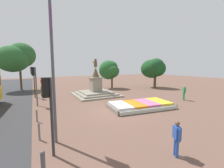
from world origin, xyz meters
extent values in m
plane|color=brown|center=(0.00, 0.00, 0.00)|extent=(92.09, 92.09, 0.00)
cube|color=#38281C|center=(2.36, -0.17, 0.16)|extent=(5.89, 3.53, 0.33)
cube|color=gray|center=(2.18, -1.63, 0.18)|extent=(5.74, 0.82, 0.37)
cube|color=gray|center=(2.55, 1.29, 0.18)|extent=(5.74, 0.82, 0.37)
cube|color=gray|center=(-0.45, 0.19, 0.18)|extent=(0.48, 3.04, 0.37)
cube|color=gray|center=(5.18, -0.53, 0.18)|extent=(0.48, 3.04, 0.37)
cube|color=white|center=(0.36, 0.08, 0.42)|extent=(1.67, 2.80, 0.19)
cube|color=orange|center=(1.69, -0.09, 0.41)|extent=(1.67, 2.80, 0.16)
cube|color=#D86699|center=(3.03, -0.25, 0.42)|extent=(1.67, 2.80, 0.19)
cube|color=yellow|center=(4.36, -0.42, 0.43)|extent=(1.67, 2.80, 0.19)
cube|color=#B2BCAD|center=(2.17, -1.68, 0.18)|extent=(5.47, 0.89, 0.30)
cube|color=gray|center=(0.88, 7.17, 0.09)|extent=(5.38, 5.38, 0.18)
cube|color=gray|center=(0.88, 7.17, 0.28)|extent=(4.53, 4.53, 0.18)
cube|color=gray|center=(0.88, 7.17, 0.46)|extent=(3.68, 3.68, 0.18)
cube|color=gray|center=(0.88, 7.17, 1.41)|extent=(1.28, 1.28, 1.72)
cube|color=gray|center=(0.88, 7.17, 2.33)|extent=(1.51, 1.51, 0.12)
cone|color=brown|center=(0.88, 7.17, 3.04)|extent=(0.96, 0.96, 1.29)
cylinder|color=brown|center=(0.88, 7.17, 4.06)|extent=(0.41, 0.41, 0.75)
sphere|color=brown|center=(0.88, 7.17, 4.60)|extent=(0.33, 0.33, 0.33)
cylinder|color=brown|center=(0.78, 7.41, 4.21)|extent=(0.36, 0.65, 0.43)
cylinder|color=#2D2D33|center=(-5.64, -4.36, 1.69)|extent=(0.12, 0.12, 3.37)
cube|color=black|center=(-5.84, -4.38, 2.97)|extent=(0.26, 0.30, 0.80)
cylinder|color=red|center=(-5.97, -4.39, 3.24)|extent=(0.04, 0.14, 0.14)
cylinder|color=#543E08|center=(-5.97, -4.39, 2.97)|extent=(0.04, 0.14, 0.14)
cylinder|color=#0D4211|center=(-5.97, -4.39, 2.70)|extent=(0.04, 0.14, 0.14)
cylinder|color=#4C5156|center=(-6.04, 5.06, 1.86)|extent=(0.12, 0.12, 3.72)
cube|color=black|center=(-6.24, 5.08, 3.32)|extent=(0.26, 0.29, 0.80)
cylinder|color=#4B0808|center=(-6.37, 5.09, 3.58)|extent=(0.04, 0.14, 0.14)
cylinder|color=yellow|center=(-6.37, 5.09, 3.32)|extent=(0.04, 0.14, 0.14)
cylinder|color=#0D4211|center=(-6.37, 5.09, 3.05)|extent=(0.04, 0.14, 0.14)
cylinder|color=#2D2D33|center=(-6.18, 9.31, 1.86)|extent=(0.12, 0.12, 3.72)
cube|color=black|center=(-6.38, 9.30, 3.32)|extent=(0.26, 0.30, 0.80)
cylinder|color=#4B0808|center=(-6.51, 9.29, 3.58)|extent=(0.04, 0.14, 0.14)
cylinder|color=#543E08|center=(-6.51, 9.29, 3.32)|extent=(0.04, 0.14, 0.14)
cylinder|color=green|center=(-6.51, 9.29, 3.05)|extent=(0.04, 0.14, 0.14)
cube|color=gold|center=(-6.28, 9.30, 1.05)|extent=(0.11, 0.17, 0.20)
cylinder|color=#4C5156|center=(-5.39, -3.21, 3.49)|extent=(0.14, 0.14, 6.97)
cube|color=#8CBF2D|center=(-5.34, -2.90, 5.78)|extent=(0.10, 0.48, 1.72)
cylinder|color=#4C5156|center=(-5.34, -2.90, 6.64)|extent=(0.13, 0.62, 0.03)
cube|color=#6B2D8C|center=(-5.43, -3.48, 5.91)|extent=(0.09, 0.42, 1.25)
cylinder|color=#4C5156|center=(-5.43, -3.48, 6.54)|extent=(0.12, 0.55, 0.03)
cylinder|color=#338C4C|center=(8.62, 0.07, 0.43)|extent=(0.13, 0.13, 0.87)
cylinder|color=#338C4C|center=(8.55, -0.10, 0.43)|extent=(0.13, 0.13, 0.87)
cube|color=#338C4C|center=(8.58, -0.01, 1.17)|extent=(0.36, 0.44, 0.61)
cylinder|color=#338C4C|center=(8.68, 0.21, 1.14)|extent=(0.09, 0.09, 0.58)
cylinder|color=#338C4C|center=(8.48, -0.23, 1.14)|extent=(0.09, 0.09, 0.58)
sphere|color=tan|center=(8.58, -0.01, 1.62)|extent=(0.22, 0.22, 0.22)
cylinder|color=#264CA5|center=(-1.07, -6.91, 0.39)|extent=(0.13, 0.13, 0.77)
cylinder|color=#264CA5|center=(-0.99, -6.75, 0.39)|extent=(0.13, 0.13, 0.77)
cube|color=#264CA5|center=(-1.03, -6.83, 1.05)|extent=(0.37, 0.44, 0.55)
cylinder|color=#264CA5|center=(-1.14, -7.04, 1.02)|extent=(0.09, 0.09, 0.52)
cylinder|color=#264CA5|center=(-0.92, -6.61, 1.02)|extent=(0.09, 0.09, 0.52)
sphere|color=brown|center=(-1.03, -6.83, 1.45)|extent=(0.20, 0.20, 0.20)
cylinder|color=#4C5156|center=(-6.10, -5.72, 0.47)|extent=(0.15, 0.15, 0.94)
sphere|color=#4C5156|center=(-6.10, -5.72, 0.98)|extent=(0.16, 0.16, 0.16)
cylinder|color=slate|center=(-6.12, -2.57, 0.42)|extent=(0.10, 0.10, 0.85)
sphere|color=slate|center=(-6.12, -2.57, 0.88)|extent=(0.11, 0.11, 0.11)
cylinder|color=slate|center=(-6.17, 0.32, 0.39)|extent=(0.11, 0.11, 0.78)
sphere|color=slate|center=(-6.17, 0.32, 0.81)|extent=(0.12, 0.12, 0.12)
cylinder|color=brown|center=(5.80, 12.00, 1.03)|extent=(0.31, 0.31, 2.06)
ellipsoid|color=#235D26|center=(5.51, 12.11, 3.67)|extent=(2.51, 2.55, 2.10)
ellipsoid|color=#235F2A|center=(5.21, 12.10, 3.16)|extent=(3.39, 2.92, 3.24)
ellipsoid|color=#255926|center=(5.40, 11.99, 2.95)|extent=(3.11, 3.42, 2.48)
cylinder|color=#4C3823|center=(-8.02, 16.79, 1.63)|extent=(0.31, 0.31, 3.26)
ellipsoid|color=#275B2B|center=(-7.68, 17.10, 5.53)|extent=(4.03, 3.90, 3.85)
ellipsoid|color=#275C2A|center=(-8.88, 16.46, 4.89)|extent=(4.74, 4.50, 3.98)
cylinder|color=brown|center=(13.05, 9.22, 1.02)|extent=(0.45, 0.45, 2.05)
ellipsoid|color=#184F22|center=(12.80, 8.55, 3.43)|extent=(2.90, 2.97, 2.82)
ellipsoid|color=#1C4A24|center=(12.54, 8.58, 3.82)|extent=(2.96, 2.65, 2.63)
ellipsoid|color=#1B4820|center=(12.40, 9.45, 3.34)|extent=(3.68, 3.95, 3.24)
camera|label=1|loc=(-6.22, -10.85, 3.83)|focal=24.00mm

